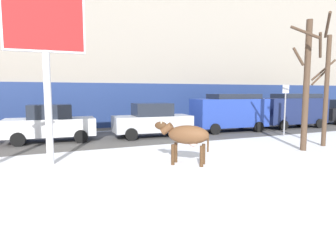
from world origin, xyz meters
name	(u,v)px	position (x,y,z in m)	size (l,w,h in m)	color
ground_plane	(228,178)	(0.00, 0.00, 0.00)	(120.00, 120.00, 0.00)	white
road_strip	(135,137)	(0.00, 8.63, 0.00)	(60.00, 5.60, 0.01)	#514F4C
building_facade	(107,35)	(0.00, 14.87, 6.48)	(44.00, 6.10, 13.00)	#A39989
cow_brown	(186,135)	(-0.34, 1.95, 0.99)	(1.71, 1.55, 1.54)	brown
billboard	(45,34)	(-4.55, 3.84, 4.31)	(2.53, 0.29, 5.56)	silver
car_white_sedan	(50,124)	(-4.28, 8.78, 0.91)	(4.32, 2.23, 1.84)	white
car_silver_sedan	(152,120)	(0.86, 8.27, 0.91)	(4.32, 2.23, 1.84)	#B7BABF
car_blue_van	(230,111)	(6.08, 8.45, 1.24)	(4.73, 2.39, 2.32)	#233D9E
car_navy_van	(292,109)	(11.23, 8.38, 1.24)	(4.73, 2.39, 2.32)	#19234C
pedestrian_near_billboard	(233,113)	(8.63, 11.57, 0.88)	(0.36, 0.24, 1.73)	#282833
bare_tree_left_lot	(326,90)	(7.02, 2.55, 2.54)	(1.14, 0.83, 4.93)	#4C3828
bare_tree_far_back	(307,79)	(5.31, 2.08, 2.97)	(1.76, 1.56, 5.47)	#4C3828
street_sign	(285,106)	(7.62, 5.49, 1.67)	(0.44, 0.08, 2.82)	gray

